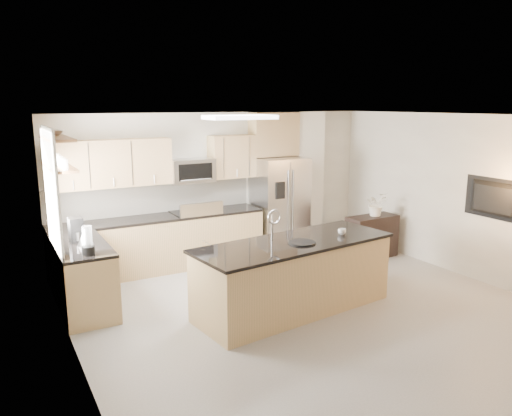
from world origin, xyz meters
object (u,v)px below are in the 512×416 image
refrigerator (279,205)px  television (493,199)px  island (294,276)px  microwave (191,171)px  coffee_maker (76,230)px  kettle (85,237)px  blender (88,242)px  bowl (53,132)px  credenza (372,237)px  platter (302,242)px  flower_vase (376,198)px  range (196,238)px  cup (342,232)px

refrigerator → television: 3.62m
island → microwave: bearing=92.4°
coffee_maker → kettle: bearing=-74.4°
refrigerator → blender: (-3.73, -1.58, 0.19)m
blender → bowl: size_ratio=1.01×
credenza → platter: (-2.49, -1.41, 0.59)m
island → flower_vase: flower_vase is taller
island → coffee_maker: 3.01m
microwave → bowl: size_ratio=2.10×
refrigerator → credenza: 1.78m
refrigerator → television: bearing=-59.0°
microwave → platter: microwave is taller
island → bowl: 3.77m
range → coffee_maker: coffee_maker is taller
cup → television: (2.33, -0.62, 0.35)m
island → bowl: size_ratio=7.96×
range → platter: range is taller
refrigerator → flower_vase: size_ratio=2.78×
kettle → flower_vase: size_ratio=0.42×
cup → bowl: bowl is taller
cup → coffee_maker: (-3.28, 1.58, 0.07)m
blender → television: television is taller
island → cup: 0.93m
refrigerator → kettle: size_ratio=6.66×
range → blender: 2.70m
platter → bowl: size_ratio=0.99×
range → bowl: bowl is taller
range → microwave: microwave is taller
island → refrigerator: bearing=56.1°
television → platter: bearing=80.1°
blender → flower_vase: (5.08, 0.44, 0.01)m
microwave → refrigerator: bearing=-5.9°
platter → coffee_maker: (-2.54, 1.67, 0.11)m
coffee_maker → bowl: (-0.16, 0.32, 1.30)m
bowl → television: (5.76, -2.53, -1.03)m
island → coffee_maker: island is taller
microwave → television: microwave is taller
range → flower_vase: size_ratio=1.78×
cup → coffee_maker: coffee_maker is taller
refrigerator → platter: bearing=-115.5°
island → bowl: bowl is taller
blender → microwave: bearing=40.1°
cup → bowl: bearing=151.0°
microwave → platter: 2.83m
cup → television: television is taller
credenza → coffee_maker: bearing=174.8°
range → island: bearing=-80.5°
credenza → flower_vase: flower_vase is taller
range → bowl: (-2.25, -0.59, 1.91)m
platter → bowl: bowl is taller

